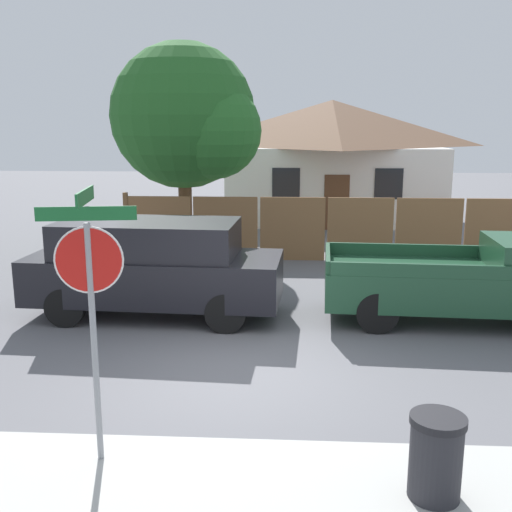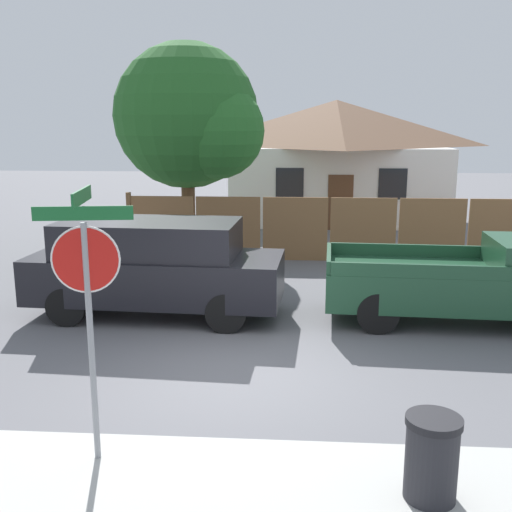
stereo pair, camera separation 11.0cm
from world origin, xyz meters
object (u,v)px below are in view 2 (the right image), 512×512
object	(u,v)px
oak_tree	(193,119)
red_suv	(155,265)
stop_sign	(87,280)
trash_bin	(432,458)
orange_pickup	(470,281)
house	(335,157)

from	to	relation	value
oak_tree	red_suv	xyz separation A→B (m)	(0.25, -6.21, -2.87)
stop_sign	trash_bin	world-z (taller)	stop_sign
oak_tree	trash_bin	bearing A→B (deg)	-69.63
red_suv	stop_sign	xyz separation A→B (m)	(0.54, -5.24, 1.08)
orange_pickup	trash_bin	world-z (taller)	orange_pickup
orange_pickup	stop_sign	xyz separation A→B (m)	(-5.59, -5.22, 1.29)
house	oak_tree	distance (m)	9.08
red_suv	trash_bin	bearing A→B (deg)	-50.78
house	stop_sign	world-z (taller)	house
oak_tree	orange_pickup	world-z (taller)	oak_tree
orange_pickup	stop_sign	distance (m)	7.76
orange_pickup	stop_sign	size ratio (longest dim) A/B	1.66
trash_bin	house	bearing A→B (deg)	89.52
house	stop_sign	bearing A→B (deg)	-101.28
red_suv	orange_pickup	bearing A→B (deg)	3.02
red_suv	house	bearing A→B (deg)	75.74
red_suv	orange_pickup	size ratio (longest dim) A/B	0.98
orange_pickup	red_suv	bearing A→B (deg)	-176.98
oak_tree	house	bearing A→B (deg)	59.09
red_suv	trash_bin	distance (m)	7.14
oak_tree	orange_pickup	size ratio (longest dim) A/B	1.19
stop_sign	trash_bin	distance (m)	4.04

